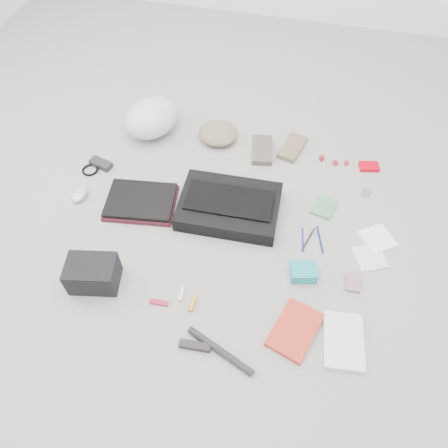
% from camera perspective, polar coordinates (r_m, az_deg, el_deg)
% --- Properties ---
extents(ground_plane, '(4.00, 4.00, 0.00)m').
position_cam_1_polar(ground_plane, '(2.04, 0.00, -0.85)').
color(ground_plane, gray).
extents(messenger_bag, '(0.48, 0.35, 0.08)m').
position_cam_1_polar(messenger_bag, '(2.08, 0.68, 2.31)').
color(messenger_bag, black).
rests_on(messenger_bag, ground_plane).
extents(bag_flap, '(0.41, 0.20, 0.01)m').
position_cam_1_polar(bag_flap, '(2.04, 0.69, 3.11)').
color(bag_flap, black).
rests_on(bag_flap, messenger_bag).
extents(laptop_sleeve, '(0.36, 0.29, 0.02)m').
position_cam_1_polar(laptop_sleeve, '(2.16, -10.76, 2.71)').
color(laptop_sleeve, '#4C1823').
rests_on(laptop_sleeve, ground_plane).
extents(laptop, '(0.35, 0.28, 0.02)m').
position_cam_1_polar(laptop, '(2.15, -10.85, 3.09)').
color(laptop, black).
rests_on(laptop, laptop_sleeve).
extents(bike_helmet, '(0.35, 0.39, 0.19)m').
position_cam_1_polar(bike_helmet, '(2.48, -9.42, 13.53)').
color(bike_helmet, '#CDF0F0').
rests_on(bike_helmet, ground_plane).
extents(beanie, '(0.28, 0.27, 0.08)m').
position_cam_1_polar(beanie, '(2.44, -0.79, 11.78)').
color(beanie, '#856F5A').
rests_on(beanie, ground_plane).
extents(mitten_left, '(0.14, 0.22, 0.03)m').
position_cam_1_polar(mitten_left, '(2.39, 5.01, 9.61)').
color(mitten_left, '#5C544A').
rests_on(mitten_left, ground_plane).
extents(mitten_right, '(0.15, 0.22, 0.03)m').
position_cam_1_polar(mitten_right, '(2.42, 8.90, 9.83)').
color(mitten_right, '#78654E').
rests_on(mitten_right, ground_plane).
extents(power_brick, '(0.13, 0.08, 0.03)m').
position_cam_1_polar(power_brick, '(2.39, -15.78, 7.58)').
color(power_brick, black).
rests_on(power_brick, ground_plane).
extents(cable_coil, '(0.10, 0.10, 0.01)m').
position_cam_1_polar(cable_coil, '(2.39, -17.10, 6.77)').
color(cable_coil, black).
rests_on(cable_coil, ground_plane).
extents(mouse, '(0.07, 0.11, 0.04)m').
position_cam_1_polar(mouse, '(2.27, -18.30, 3.74)').
color(mouse, '#B7B7BE').
rests_on(mouse, ground_plane).
extents(camera_bag, '(0.23, 0.18, 0.13)m').
position_cam_1_polar(camera_bag, '(1.91, -16.76, -6.22)').
color(camera_bag, black).
rests_on(camera_bag, ground_plane).
extents(multitool, '(0.08, 0.03, 0.01)m').
position_cam_1_polar(multitool, '(1.85, -8.50, -10.10)').
color(multitool, maroon).
rests_on(multitool, ground_plane).
extents(toiletry_tube_white, '(0.03, 0.07, 0.02)m').
position_cam_1_polar(toiletry_tube_white, '(1.86, -5.59, -9.09)').
color(toiletry_tube_white, silver).
rests_on(toiletry_tube_white, ground_plane).
extents(toiletry_tube_orange, '(0.02, 0.07, 0.02)m').
position_cam_1_polar(toiletry_tube_orange, '(1.83, -4.11, -10.30)').
color(toiletry_tube_orange, orange).
rests_on(toiletry_tube_orange, ground_plane).
extents(u_lock, '(0.12, 0.04, 0.02)m').
position_cam_1_polar(u_lock, '(1.76, -3.83, -15.58)').
color(u_lock, black).
rests_on(u_lock, ground_plane).
extents(bike_pump, '(0.29, 0.14, 0.03)m').
position_cam_1_polar(bike_pump, '(1.74, -0.50, -16.24)').
color(bike_pump, black).
rests_on(bike_pump, ground_plane).
extents(book_red, '(0.22, 0.27, 0.02)m').
position_cam_1_polar(book_red, '(1.80, 9.23, -13.50)').
color(book_red, red).
rests_on(book_red, ground_plane).
extents(book_white, '(0.18, 0.25, 0.02)m').
position_cam_1_polar(book_white, '(1.82, 15.34, -14.52)').
color(book_white, silver).
rests_on(book_white, ground_plane).
extents(notepad, '(0.12, 0.15, 0.01)m').
position_cam_1_polar(notepad, '(2.17, 12.93, 2.18)').
color(notepad, '#4E875A').
rests_on(notepad, ground_plane).
extents(pen_blue, '(0.03, 0.13, 0.01)m').
position_cam_1_polar(pen_blue, '(2.03, 10.25, -2.03)').
color(pen_blue, '#1D15A2').
rests_on(pen_blue, ground_plane).
extents(pen_black, '(0.05, 0.14, 0.01)m').
position_cam_1_polar(pen_black, '(2.04, 10.94, -1.98)').
color(pen_black, black).
rests_on(pen_black, ground_plane).
extents(pen_navy, '(0.05, 0.15, 0.01)m').
position_cam_1_polar(pen_navy, '(2.05, 12.43, -1.99)').
color(pen_navy, navy).
rests_on(pen_navy, ground_plane).
extents(accordion_wallet, '(0.13, 0.11, 0.05)m').
position_cam_1_polar(accordion_wallet, '(1.91, 10.33, -6.19)').
color(accordion_wallet, '#1AA4BB').
rests_on(accordion_wallet, ground_plane).
extents(card_deck, '(0.07, 0.09, 0.02)m').
position_cam_1_polar(card_deck, '(1.96, 16.49, -7.35)').
color(card_deck, '#A3758A').
rests_on(card_deck, ground_plane).
extents(napkin_top, '(0.19, 0.19, 0.01)m').
position_cam_1_polar(napkin_top, '(2.13, 19.38, -1.79)').
color(napkin_top, white).
rests_on(napkin_top, ground_plane).
extents(napkin_bottom, '(0.17, 0.17, 0.01)m').
position_cam_1_polar(napkin_bottom, '(2.05, 18.53, -4.15)').
color(napkin_bottom, silver).
rests_on(napkin_bottom, ground_plane).
extents(lollipop_a, '(0.04, 0.04, 0.03)m').
position_cam_1_polar(lollipop_a, '(2.39, 12.65, 8.43)').
color(lollipop_a, maroon).
rests_on(lollipop_a, ground_plane).
extents(lollipop_b, '(0.03, 0.03, 0.03)m').
position_cam_1_polar(lollipop_b, '(2.38, 14.32, 7.79)').
color(lollipop_b, maroon).
rests_on(lollipop_b, ground_plane).
extents(lollipop_c, '(0.03, 0.03, 0.03)m').
position_cam_1_polar(lollipop_c, '(2.40, 15.70, 7.76)').
color(lollipop_c, '#B51B30').
rests_on(lollipop_c, ground_plane).
extents(altoids_tin, '(0.11, 0.08, 0.02)m').
position_cam_1_polar(altoids_tin, '(2.42, 18.41, 7.13)').
color(altoids_tin, red).
rests_on(altoids_tin, ground_plane).
extents(stamp_sheet, '(0.05, 0.06, 0.00)m').
position_cam_1_polar(stamp_sheet, '(2.29, 18.07, 3.91)').
color(stamp_sheet, gray).
rests_on(stamp_sheet, ground_plane).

